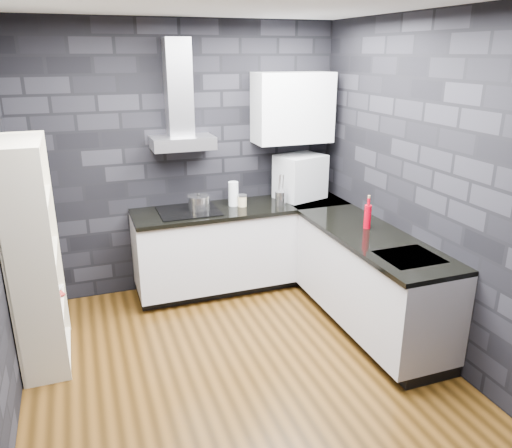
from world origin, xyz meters
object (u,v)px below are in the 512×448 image
storage_jar (242,201)px  fruit_bowl (33,254)px  glass_vase (233,194)px  bookshelf (34,256)px  utensil_crock (280,198)px  red_bottle (368,217)px  appliance_garage (300,177)px  pot (199,203)px

storage_jar → fruit_bowl: size_ratio=0.47×
glass_vase → bookshelf: size_ratio=0.14×
utensil_crock → red_bottle: size_ratio=0.66×
glass_vase → utensil_crock: (0.46, -0.14, -0.05)m
utensil_crock → storage_jar: bearing=167.3°
appliance_garage → pot: bearing=167.0°
utensil_crock → appliance_garage: 0.38m
bookshelf → red_bottle: bearing=4.2°
glass_vase → red_bottle: size_ratio=1.17×
storage_jar → pot: bearing=178.2°
utensil_crock → appliance_garage: (0.30, 0.18, 0.15)m
utensil_crock → fruit_bowl: utensil_crock is taller
utensil_crock → fruit_bowl: (-2.31, -0.67, -0.03)m
bookshelf → pot: bearing=36.4°
storage_jar → bookshelf: bookshelf is taller
storage_jar → fruit_bowl: (-1.93, -0.76, -0.02)m
appliance_garage → fruit_bowl: size_ratio=2.12×
fruit_bowl → pot: bearing=27.6°
storage_jar → utensil_crock: 0.39m
bookshelf → fruit_bowl: size_ratio=8.03×
appliance_garage → fruit_bowl: appliance_garage is taller
red_bottle → bookshelf: bookshelf is taller
pot → red_bottle: bearing=-38.6°
pot → red_bottle: (1.28, -1.02, 0.03)m
pot → glass_vase: (0.37, 0.04, 0.05)m
glass_vase → fruit_bowl: glass_vase is taller
pot → fruit_bowl: bearing=-152.4°
storage_jar → red_bottle: size_ratio=0.50×
red_bottle → fruit_bowl: (-2.76, 0.25, -0.07)m
glass_vase → storage_jar: glass_vase is taller
appliance_garage → utensil_crock: bearing=-166.2°
storage_jar → appliance_garage: (0.68, 0.09, 0.17)m
glass_vase → red_bottle: glass_vase is taller
glass_vase → storage_jar: bearing=-35.6°
red_bottle → fruit_bowl: bearing=174.8°
storage_jar → appliance_garage: appliance_garage is taller
storage_jar → appliance_garage: size_ratio=0.22×
glass_vase → fruit_bowl: bearing=-156.3°
glass_vase → fruit_bowl: 2.02m
storage_jar → fruit_bowl: storage_jar is taller
storage_jar → bookshelf: bearing=-160.1°
storage_jar → bookshelf: size_ratio=0.06×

